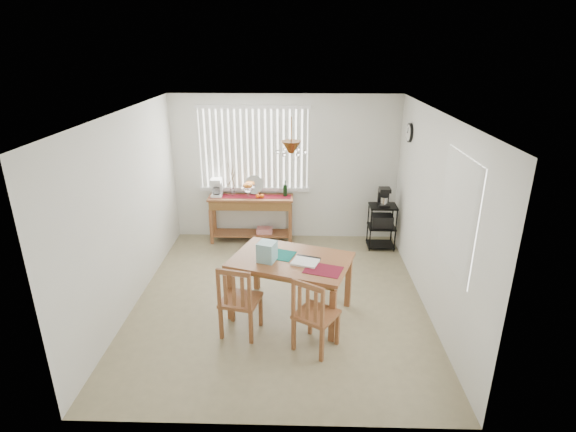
{
  "coord_description": "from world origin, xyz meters",
  "views": [
    {
      "loc": [
        0.27,
        -5.5,
        3.38
      ],
      "look_at": [
        0.1,
        0.55,
        1.05
      ],
      "focal_mm": 28.0,
      "sensor_mm": 36.0,
      "label": 1
    }
  ],
  "objects_px": {
    "cart_items": "(384,197)",
    "chair_left": "(239,301)",
    "wire_cart": "(382,222)",
    "dining_table": "(291,265)",
    "chair_right": "(314,315)",
    "sideboard": "(252,208)"
  },
  "relations": [
    {
      "from": "sideboard",
      "to": "cart_items",
      "type": "relative_size",
      "value": 4.63
    },
    {
      "from": "sideboard",
      "to": "chair_left",
      "type": "height_order",
      "value": "chair_left"
    },
    {
      "from": "sideboard",
      "to": "chair_right",
      "type": "distance_m",
      "value": 3.29
    },
    {
      "from": "chair_left",
      "to": "chair_right",
      "type": "height_order",
      "value": "chair_left"
    },
    {
      "from": "cart_items",
      "to": "chair_left",
      "type": "bearing_deg",
      "value": -129.54
    },
    {
      "from": "dining_table",
      "to": "chair_left",
      "type": "relative_size",
      "value": 1.78
    },
    {
      "from": "dining_table",
      "to": "cart_items",
      "type": "bearing_deg",
      "value": 53.77
    },
    {
      "from": "chair_left",
      "to": "chair_right",
      "type": "relative_size",
      "value": 1.01
    },
    {
      "from": "sideboard",
      "to": "cart_items",
      "type": "distance_m",
      "value": 2.33
    },
    {
      "from": "sideboard",
      "to": "wire_cart",
      "type": "relative_size",
      "value": 1.9
    },
    {
      "from": "cart_items",
      "to": "chair_left",
      "type": "xyz_separation_m",
      "value": [
        -2.15,
        -2.61,
        -0.46
      ]
    },
    {
      "from": "dining_table",
      "to": "wire_cart",
      "type": "bearing_deg",
      "value": 53.66
    },
    {
      "from": "sideboard",
      "to": "cart_items",
      "type": "xyz_separation_m",
      "value": [
        2.29,
        -0.23,
        0.3
      ]
    },
    {
      "from": "wire_cart",
      "to": "cart_items",
      "type": "bearing_deg",
      "value": 90.0
    },
    {
      "from": "chair_right",
      "to": "wire_cart",
      "type": "bearing_deg",
      "value": 66.44
    },
    {
      "from": "wire_cart",
      "to": "chair_left",
      "type": "xyz_separation_m",
      "value": [
        -2.15,
        -2.6,
        -0.0
      ]
    },
    {
      "from": "chair_left",
      "to": "chair_right",
      "type": "bearing_deg",
      "value": -16.7
    },
    {
      "from": "sideboard",
      "to": "chair_right",
      "type": "height_order",
      "value": "chair_right"
    },
    {
      "from": "chair_left",
      "to": "chair_right",
      "type": "distance_m",
      "value": 0.94
    },
    {
      "from": "sideboard",
      "to": "wire_cart",
      "type": "xyz_separation_m",
      "value": [
        2.29,
        -0.24,
        -0.16
      ]
    },
    {
      "from": "wire_cart",
      "to": "dining_table",
      "type": "relative_size",
      "value": 0.46
    },
    {
      "from": "wire_cart",
      "to": "chair_right",
      "type": "relative_size",
      "value": 0.83
    }
  ]
}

